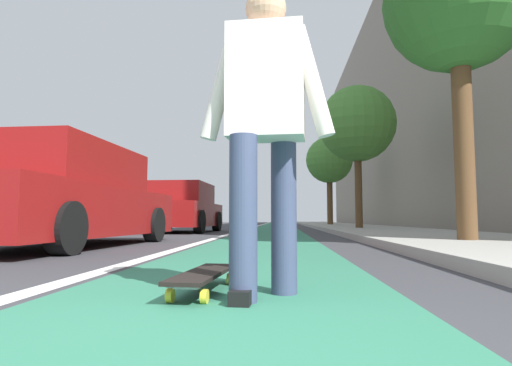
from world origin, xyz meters
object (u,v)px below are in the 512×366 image
skater_person (265,117)px  traffic_light (245,164)px  street_tree_mid (357,124)px  parked_car_near (64,199)px  parked_car_mid (182,209)px  skateboard (204,275)px  street_tree_far (329,160)px  street_tree_near (458,1)px

skater_person → traffic_light: traffic_light is taller
traffic_light → street_tree_mid: (-6.45, -4.33, 0.46)m
skater_person → parked_car_near: bearing=38.9°
parked_car_mid → skateboard: bearing=-166.0°
parked_car_mid → street_tree_far: size_ratio=0.86×
parked_car_mid → street_tree_near: size_ratio=0.89×
street_tree_mid → traffic_light: bearing=33.8°
parked_car_near → parked_car_mid: bearing=-0.9°
skateboard → skater_person: size_ratio=0.52×
traffic_light → street_tree_mid: size_ratio=0.93×
skateboard → parked_car_near: size_ratio=0.18×
skateboard → street_tree_far: (20.32, -2.97, 3.41)m
skateboard → parked_car_near: parked_car_near is taller
traffic_light → street_tree_near: 15.28m
skateboard → street_tree_far: 20.82m
skateboard → street_tree_far: street_tree_far is taller
parked_car_near → street_tree_near: 6.36m
skateboard → parked_car_mid: size_ratio=0.21×
parked_car_near → parked_car_mid: size_ratio=1.13×
skater_person → street_tree_far: 20.79m
parked_car_mid → traffic_light: traffic_light is taller
skater_person → street_tree_mid: bearing=-12.3°
skater_person → street_tree_far: bearing=-7.3°
skater_person → parked_car_near: (3.82, 3.08, -0.24)m
traffic_light → parked_car_near: bearing=174.6°
parked_car_mid → street_tree_far: (9.81, -5.59, 2.79)m
skater_person → street_tree_mid: street_tree_mid is taller
parked_car_mid → traffic_light: 8.29m
street_tree_near → street_tree_mid: 8.20m
skateboard → parked_car_near: 4.61m
parked_car_mid → street_tree_far: bearing=-29.7°
parked_car_mid → street_tree_mid: street_tree_mid is taller
parked_car_near → street_tree_mid: bearing=-34.8°
street_tree_near → skateboard: bearing=141.1°
skateboard → skater_person: (-0.15, -0.35, 0.84)m
skater_person → street_tree_mid: 12.59m
street_tree_mid → street_tree_far: 8.44m
parked_car_near → traffic_light: 14.93m
parked_car_near → street_tree_mid: size_ratio=0.96×
skateboard → street_tree_near: size_ratio=0.19×
parked_car_mid → street_tree_mid: bearing=-76.2°
skateboard → traffic_light: (18.33, 1.36, 3.02)m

